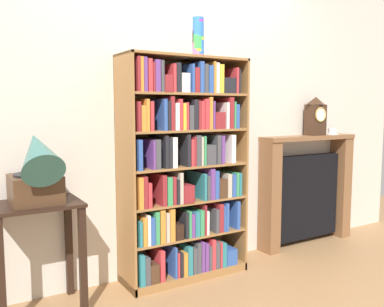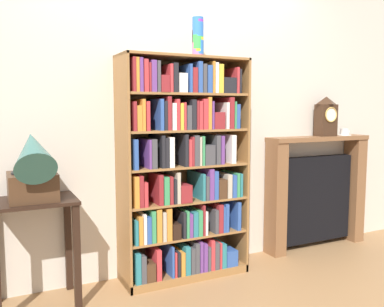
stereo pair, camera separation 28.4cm
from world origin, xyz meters
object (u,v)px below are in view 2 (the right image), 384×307
at_px(cup_stack, 198,37).
at_px(mantel_clock, 326,116).
at_px(gramophone, 33,167).
at_px(fireplace_mantel, 316,193).
at_px(side_table_left, 34,230).
at_px(bookshelf, 183,174).
at_px(teacup_with_saucer, 344,132).

bearing_deg(cup_stack, mantel_clock, 4.55).
xyz_separation_m(gramophone, fireplace_mantel, (2.52, 0.19, -0.43)).
xyz_separation_m(side_table_left, mantel_clock, (2.60, 0.10, 0.72)).
xyz_separation_m(bookshelf, teacup_with_saucer, (1.75, 0.08, 0.27)).
bearing_deg(teacup_with_saucer, side_table_left, -177.98).
bearing_deg(fireplace_mantel, side_table_left, -177.34).
bearing_deg(cup_stack, bookshelf, 164.09).
distance_m(gramophone, mantel_clock, 2.62).
bearing_deg(gramophone, cup_stack, 3.04).
bearing_deg(mantel_clock, fireplace_mantel, 166.03).
relative_size(bookshelf, teacup_with_saucer, 12.66).
xyz_separation_m(side_table_left, gramophone, (0.00, -0.08, 0.43)).
relative_size(side_table_left, fireplace_mantel, 0.67).
xyz_separation_m(bookshelf, gramophone, (-1.08, -0.10, 0.13)).
xyz_separation_m(gramophone, teacup_with_saucer, (2.84, 0.18, 0.14)).
height_order(fireplace_mantel, teacup_with_saucer, teacup_with_saucer).
bearing_deg(cup_stack, gramophone, -176.96).
bearing_deg(bookshelf, teacup_with_saucer, 2.67).
height_order(bookshelf, cup_stack, cup_stack).
bearing_deg(cup_stack, side_table_left, 179.33).
height_order(side_table_left, fireplace_mantel, fireplace_mantel).
height_order(cup_stack, teacup_with_saucer, cup_stack).
distance_m(gramophone, teacup_with_saucer, 2.85).
distance_m(bookshelf, side_table_left, 1.12).
xyz_separation_m(bookshelf, side_table_left, (-1.08, -0.02, -0.30)).
height_order(bookshelf, teacup_with_saucer, bookshelf).
relative_size(gramophone, mantel_clock, 1.44).
height_order(cup_stack, gramophone, cup_stack).
bearing_deg(fireplace_mantel, teacup_with_saucer, -3.02).
height_order(side_table_left, teacup_with_saucer, teacup_with_saucer).
distance_m(cup_stack, mantel_clock, 1.53).
height_order(side_table_left, gramophone, gramophone).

